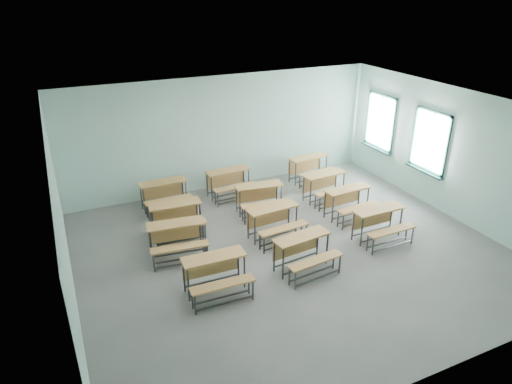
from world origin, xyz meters
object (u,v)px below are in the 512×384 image
desk_unit_r2c1 (260,195)px  desk_unit_r3c0 (165,192)px  desk_unit_r0c1 (305,249)px  desk_unit_r1c1 (275,218)px  desk_unit_r2c2 (326,183)px  desk_unit_r3c1 (230,180)px  desk_unit_r0c2 (381,220)px  desk_unit_r2c0 (176,215)px  desk_unit_r0c0 (216,270)px  desk_unit_r1c2 (350,199)px  desk_unit_r1c0 (177,235)px  desk_unit_r3c2 (310,166)px

desk_unit_r2c1 → desk_unit_r3c0: 2.48m
desk_unit_r0c1 → desk_unit_r1c1: size_ratio=1.02×
desk_unit_r2c2 → desk_unit_r3c1: same height
desk_unit_r0c2 → desk_unit_r0c1: bearing=-172.1°
desk_unit_r2c2 → desk_unit_r2c0: bearing=176.2°
desk_unit_r0c0 → desk_unit_r0c1: size_ratio=0.95×
desk_unit_r0c0 → desk_unit_r3c1: size_ratio=0.99×
desk_unit_r1c2 → desk_unit_r2c2: 1.07m
desk_unit_r3c0 → desk_unit_r0c2: bearing=-41.7°
desk_unit_r0c2 → desk_unit_r2c2: bearing=88.7°
desk_unit_r1c2 → desk_unit_r3c1: (-2.28, 2.39, 0.00)m
desk_unit_r3c0 → desk_unit_r2c2: bearing=-17.7°
desk_unit_r2c0 → desk_unit_r3c0: 1.38m
desk_unit_r1c1 → desk_unit_r0c1: bearing=-96.1°
desk_unit_r2c2 → desk_unit_r0c0: bearing=-152.7°
desk_unit_r0c0 → desk_unit_r0c1: bearing=0.5°
desk_unit_r0c0 → desk_unit_r1c0: size_ratio=0.95×
desk_unit_r2c2 → desk_unit_r3c2: 1.32m
desk_unit_r0c0 → desk_unit_r1c1: (1.95, 1.38, 0.00)m
desk_unit_r3c0 → desk_unit_r3c1: 1.82m
desk_unit_r0c1 → desk_unit_r1c1: (0.04, 1.42, 0.00)m
desk_unit_r1c2 → desk_unit_r2c2: bearing=85.5°
desk_unit_r0c2 → desk_unit_r2c0: bearing=151.2°
desk_unit_r2c2 → desk_unit_r3c2: bearing=73.3°
desk_unit_r3c0 → desk_unit_r3c2: 4.38m
desk_unit_r2c0 → desk_unit_r0c1: bearing=-48.7°
desk_unit_r1c1 → desk_unit_r2c0: 2.31m
desk_unit_r3c2 → desk_unit_r1c2: bearing=-101.8°
desk_unit_r0c1 → desk_unit_r3c2: 4.66m
desk_unit_r0c0 → desk_unit_r2c1: (2.17, 2.66, 0.00)m
desk_unit_r3c2 → desk_unit_r2c1: bearing=-155.9°
desk_unit_r1c1 → desk_unit_r2c1: bearing=75.7°
desk_unit_r0c1 → desk_unit_r1c2: size_ratio=1.02×
desk_unit_r1c2 → desk_unit_r2c2: (0.01, 1.07, 0.00)m
desk_unit_r1c1 → desk_unit_r2c2: 2.50m
desk_unit_r0c2 → desk_unit_r1c2: bearing=88.4°
desk_unit_r1c2 → desk_unit_r3c0: size_ratio=1.04×
desk_unit_r2c1 → desk_unit_r2c2: 1.95m
desk_unit_r0c2 → desk_unit_r1c0: 4.59m
desk_unit_r2c2 → desk_unit_r1c1: bearing=-155.6°
desk_unit_r0c1 → desk_unit_r0c2: (2.20, 0.33, 0.00)m
desk_unit_r0c1 → desk_unit_r2c2: 3.45m
desk_unit_r1c0 → desk_unit_r0c2: bearing=-8.9°
desk_unit_r1c0 → desk_unit_r2c1: 2.71m
desk_unit_r0c0 → desk_unit_r0c1: (1.90, -0.04, 0.00)m
desk_unit_r1c1 → desk_unit_r3c0: 3.17m
desk_unit_r0c1 → desk_unit_r3c0: same height
desk_unit_r0c1 → desk_unit_r3c1: bearing=84.7°
desk_unit_r2c1 → desk_unit_r2c2: (1.95, -0.05, 0.00)m
desk_unit_r1c0 → desk_unit_r3c1: (2.15, 2.35, 0.00)m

